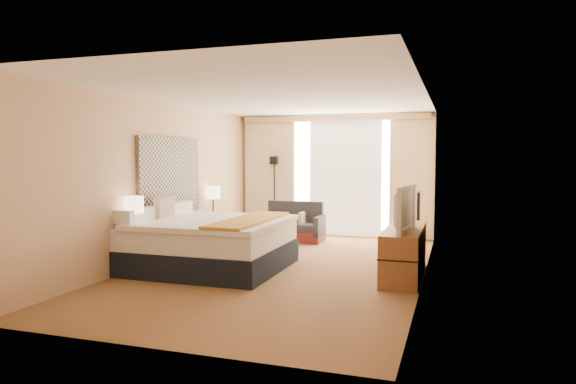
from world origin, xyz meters
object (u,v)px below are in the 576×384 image
(nightstand_left, at_px, (138,255))
(desk_chair, at_px, (411,225))
(lamp_right, at_px, (213,193))
(floor_lamp, at_px, (274,179))
(media_dresser, at_px, (404,252))
(television, at_px, (399,208))
(bed, at_px, (209,243))
(lamp_left, at_px, (134,205))
(loveseat, at_px, (293,228))
(nightstand_right, at_px, (215,231))

(nightstand_left, bearing_deg, desk_chair, 39.85)
(desk_chair, xyz_separation_m, lamp_right, (-3.68, -0.46, 0.52))
(floor_lamp, bearing_deg, media_dresser, -46.35)
(nightstand_left, xyz_separation_m, television, (3.65, 0.68, 0.73))
(floor_lamp, distance_m, lamp_right, 1.90)
(bed, height_order, lamp_left, lamp_left)
(media_dresser, distance_m, desk_chair, 1.98)
(bed, distance_m, lamp_right, 2.17)
(bed, bearing_deg, floor_lamp, 93.98)
(television, bearing_deg, lamp_right, 68.41)
(lamp_left, height_order, lamp_right, same)
(loveseat, xyz_separation_m, floor_lamp, (-0.69, 0.81, 0.95))
(lamp_left, bearing_deg, lamp_right, 90.46)
(media_dresser, distance_m, loveseat, 3.50)
(desk_chair, xyz_separation_m, television, (0.03, -2.34, 0.53))
(nightstand_left, relative_size, media_dresser, 0.31)
(desk_chair, bearing_deg, nightstand_left, -143.35)
(floor_lamp, distance_m, lamp_left, 4.41)
(nightstand_right, xyz_separation_m, media_dresser, (3.70, -1.45, 0.07))
(nightstand_left, bearing_deg, lamp_left, -163.82)
(loveseat, xyz_separation_m, lamp_right, (-1.30, -0.97, 0.74))
(loveseat, relative_size, lamp_right, 2.17)
(loveseat, bearing_deg, desk_chair, -12.89)
(media_dresser, xyz_separation_m, television, (-0.05, -0.37, 0.66))
(desk_chair, height_order, television, television)
(loveseat, height_order, desk_chair, desk_chair)
(floor_lamp, bearing_deg, lamp_left, -97.70)
(bed, bearing_deg, desk_chair, 39.92)
(nightstand_left, distance_m, nightstand_right, 2.50)
(nightstand_left, bearing_deg, floor_lamp, 82.77)
(nightstand_right, xyz_separation_m, floor_lamp, (0.55, 1.85, 0.93))
(nightstand_right, relative_size, desk_chair, 0.51)
(nightstand_right, height_order, lamp_right, lamp_right)
(lamp_right, relative_size, television, 0.54)
(nightstand_right, distance_m, floor_lamp, 2.14)
(media_dresser, height_order, lamp_left, lamp_left)
(nightstand_left, xyz_separation_m, loveseat, (1.24, 3.54, -0.02))
(nightstand_left, height_order, floor_lamp, floor_lamp)
(floor_lamp, relative_size, lamp_left, 2.92)
(bed, bearing_deg, nightstand_right, 113.81)
(lamp_right, xyz_separation_m, television, (3.71, -1.89, 0.01))
(nightstand_right, relative_size, floor_lamp, 0.32)
(lamp_right, bearing_deg, television, -26.98)
(nightstand_right, bearing_deg, floor_lamp, 73.38)
(nightstand_right, distance_m, desk_chair, 3.67)
(nightstand_left, relative_size, television, 0.51)
(bed, distance_m, loveseat, 2.90)
(desk_chair, distance_m, television, 2.40)
(media_dresser, bearing_deg, nightstand_left, -164.16)
(nightstand_left, height_order, television, television)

